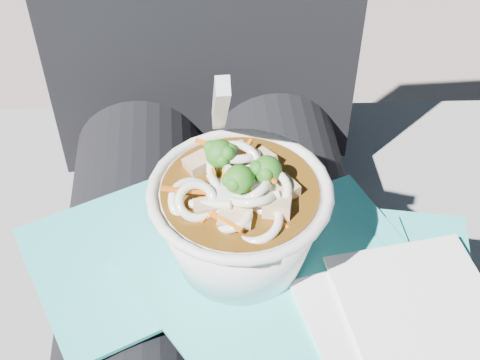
{
  "coord_description": "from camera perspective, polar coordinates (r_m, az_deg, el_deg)",
  "views": [
    {
      "loc": [
        -0.01,
        -0.37,
        1.02
      ],
      "look_at": [
        0.02,
        -0.01,
        0.67
      ],
      "focal_mm": 50.0,
      "sensor_mm": 36.0,
      "label": 1
    }
  ],
  "objects": [
    {
      "name": "udon_bowl",
      "position": [
        0.53,
        0.01,
        -2.9
      ],
      "size": [
        0.17,
        0.17,
        0.19
      ],
      "color": "white",
      "rests_on": "plastic_bag"
    },
    {
      "name": "person_body",
      "position": [
        0.68,
        -2.27,
        -2.63
      ],
      "size": [
        0.34,
        0.94,
        0.97
      ],
      "color": "black",
      "rests_on": "ground"
    },
    {
      "name": "napkins",
      "position": [
        0.55,
        14.48,
        -11.7
      ],
      "size": [
        0.17,
        0.18,
        0.01
      ],
      "color": "white",
      "rests_on": "plastic_bag"
    },
    {
      "name": "stone_ledge",
      "position": [
        0.96,
        -1.94,
        -12.92
      ],
      "size": [
        1.03,
        0.56,
        0.42
      ],
      "primitive_type": "cube",
      "rotation": [
        0.0,
        0.0,
        -0.06
      ],
      "color": "slate",
      "rests_on": "ground"
    },
    {
      "name": "lap",
      "position": [
        0.65,
        -1.7,
        -10.65
      ],
      "size": [
        0.31,
        0.48,
        0.15
      ],
      "color": "black",
      "rests_on": "stone_ledge"
    },
    {
      "name": "plastic_bag",
      "position": [
        0.57,
        3.44,
        -8.19
      ],
      "size": [
        0.41,
        0.3,
        0.01
      ],
      "color": "#2FC7C3",
      "rests_on": "lap"
    }
  ]
}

